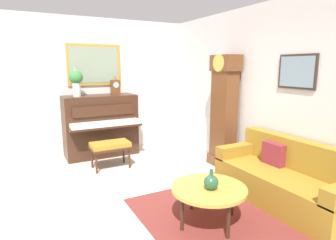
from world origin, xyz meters
The scene contains 12 objects.
ground_plane centered at (0.00, 0.00, -0.05)m, with size 6.40×6.00×0.10m, color beige.
wall_left centered at (-2.60, 0.01, 1.41)m, with size 0.13×4.90×2.80m.
wall_back centered at (0.02, 2.40, 1.40)m, with size 5.30×0.13×2.80m.
area_rug centered at (0.96, 0.79, 0.00)m, with size 2.10×1.50×0.01m, color maroon.
piano centered at (-2.23, 0.32, 0.63)m, with size 0.87×1.44×1.25m.
piano_bench centered at (-1.39, 0.26, 0.41)m, with size 0.42×0.70×0.48m.
grandfather_clock centered at (-0.56, 2.14, 0.96)m, with size 0.52×0.34×2.03m.
couch centered at (0.98, 1.98, 0.31)m, with size 1.90×0.80×0.84m.
coffee_table centered at (0.93, 0.74, 0.41)m, with size 0.88×0.88×0.45m.
mantel_clock centered at (-2.23, 0.65, 1.42)m, with size 0.13×0.18×0.38m.
flower_vase centered at (-2.23, -0.12, 1.56)m, with size 0.26×0.26×0.58m.
green_jug centered at (0.99, 0.73, 0.53)m, with size 0.17×0.17×0.24m.
Camera 1 is at (3.42, -1.11, 1.83)m, focal length 30.17 mm.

